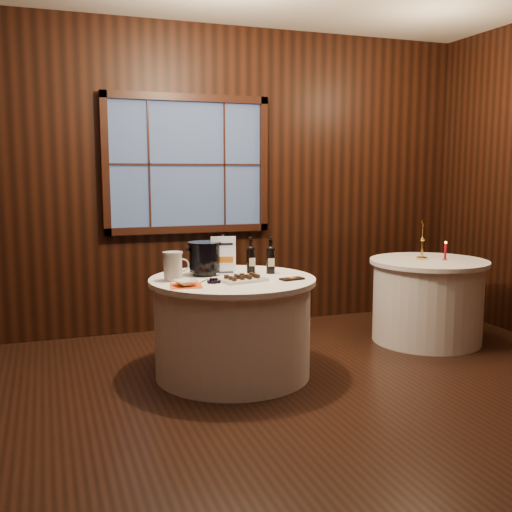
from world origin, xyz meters
name	(u,v)px	position (x,y,z in m)	size (l,w,h in m)	color
ground	(280,424)	(0.00, 0.00, 0.00)	(6.00, 6.00, 0.00)	black
back_wall	(187,175)	(0.00, 2.48, 1.54)	(6.00, 0.10, 3.00)	black
main_table	(233,326)	(0.00, 1.00, 0.39)	(1.28, 1.28, 0.77)	white
side_table	(427,300)	(2.00, 1.30, 0.39)	(1.08, 1.08, 0.77)	white
sign_stand	(223,261)	(-0.02, 1.17, 0.88)	(0.19, 0.13, 0.32)	#B8B8BF
port_bottle_left	(251,257)	(0.21, 1.16, 0.90)	(0.07, 0.07, 0.29)	black
port_bottle_right	(271,258)	(0.35, 1.09, 0.90)	(0.07, 0.08, 0.29)	black
ice_bucket	(205,258)	(-0.17, 1.19, 0.91)	(0.26, 0.26, 0.26)	black
chocolate_plate	(242,278)	(0.03, 0.84, 0.79)	(0.37, 0.29, 0.05)	white
chocolate_box	(292,279)	(0.40, 0.77, 0.78)	(0.18, 0.09, 0.01)	black
grape_bunch	(213,280)	(-0.20, 0.84, 0.79)	(0.16, 0.10, 0.04)	black
glass_pitcher	(173,266)	(-0.45, 1.05, 0.88)	(0.20, 0.15, 0.22)	silver
orange_napkin	(186,286)	(-0.41, 0.79, 0.77)	(0.22, 0.22, 0.00)	#E54A13
cracker_bowl	(186,283)	(-0.41, 0.79, 0.79)	(0.16, 0.16, 0.04)	white
brass_candlestick	(422,245)	(1.97, 1.36, 0.90)	(0.10, 0.10, 0.36)	gold
red_candle	(445,253)	(2.11, 1.21, 0.84)	(0.05, 0.05, 0.18)	gold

